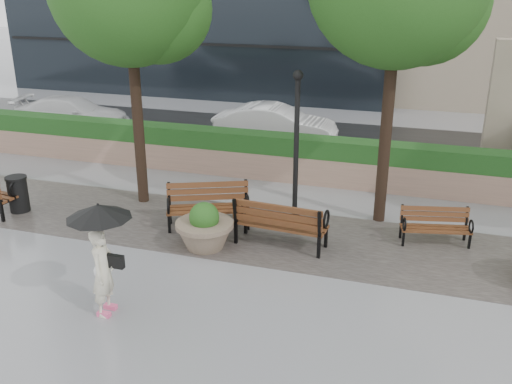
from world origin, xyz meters
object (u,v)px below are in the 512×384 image
(bench_2, at_px, (280,232))
(car_right, at_px, (275,125))
(trash_bin, at_px, (18,195))
(pedestrian, at_px, (102,249))
(car_left, at_px, (73,113))
(bench_3, at_px, (435,234))
(bench_1, at_px, (209,215))
(lamppost, at_px, (296,162))
(planter_left, at_px, (205,231))

(bench_2, xyz_separation_m, car_right, (-2.38, 7.92, 0.39))
(trash_bin, distance_m, pedestrian, 5.91)
(trash_bin, distance_m, car_left, 8.53)
(bench_3, bearing_deg, bench_2, -173.07)
(bench_2, bearing_deg, bench_1, -9.64)
(bench_1, bearing_deg, car_left, 117.10)
(trash_bin, xyz_separation_m, car_left, (-3.64, 7.71, 0.20))
(lamppost, xyz_separation_m, car_left, (-10.68, 6.53, -1.02))
(planter_left, bearing_deg, car_left, 137.68)
(car_right, distance_m, pedestrian, 11.51)
(bench_1, distance_m, lamppost, 2.48)
(planter_left, relative_size, car_left, 0.29)
(bench_3, distance_m, trash_bin, 10.38)
(bench_2, height_order, planter_left, bench_2)
(bench_1, relative_size, pedestrian, 1.01)
(bench_1, relative_size, car_right, 0.48)
(bench_3, relative_size, car_left, 0.36)
(planter_left, xyz_separation_m, trash_bin, (-5.40, 0.52, 0.03))
(car_left, bearing_deg, bench_3, -125.21)
(lamppost, bearing_deg, planter_left, -133.97)
(planter_left, relative_size, lamppost, 0.34)
(bench_2, xyz_separation_m, planter_left, (-1.58, -0.62, 0.10))
(car_left, bearing_deg, trash_bin, -165.19)
(bench_1, distance_m, car_right, 7.46)
(bench_3, bearing_deg, trash_bin, 174.38)
(bench_2, xyz_separation_m, lamppost, (0.05, 1.08, 1.34))
(pedestrian, bearing_deg, trash_bin, 48.64)
(bench_3, xyz_separation_m, car_right, (-5.70, 6.74, 0.48))
(trash_bin, height_order, lamppost, lamppost)
(planter_left, height_order, trash_bin, planter_left)
(bench_3, bearing_deg, car_right, 117.51)
(trash_bin, relative_size, car_left, 0.20)
(planter_left, xyz_separation_m, car_right, (-0.80, 8.54, 0.30))
(planter_left, xyz_separation_m, car_left, (-9.04, 8.23, 0.22))
(bench_1, height_order, car_right, car_right)
(bench_3, relative_size, pedestrian, 0.78)
(trash_bin, relative_size, pedestrian, 0.43)
(trash_bin, height_order, car_right, car_right)
(bench_1, distance_m, car_left, 11.24)
(lamppost, bearing_deg, bench_2, -92.82)
(lamppost, xyz_separation_m, pedestrian, (-2.33, -4.65, -0.39))
(car_left, bearing_deg, pedestrian, -153.72)
(car_right, bearing_deg, planter_left, -178.02)
(car_left, bearing_deg, car_right, -98.28)
(planter_left, height_order, car_left, car_left)
(car_left, distance_m, car_right, 8.24)
(bench_2, relative_size, bench_3, 1.30)
(planter_left, height_order, car_right, car_right)
(planter_left, bearing_deg, bench_3, 20.18)
(car_right, xyz_separation_m, pedestrian, (0.11, -11.50, 0.55))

